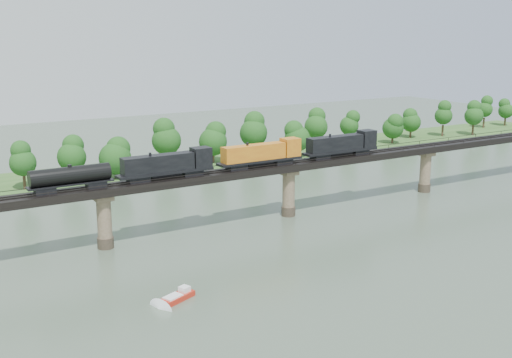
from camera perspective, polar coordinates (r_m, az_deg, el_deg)
ground at (r=114.76m, az=11.34°, el=-6.85°), size 400.00×400.00×0.00m
far_bank at (r=183.69m, az=-6.73°, el=1.16°), size 300.00×24.00×1.60m
bridge at (r=135.68m, az=2.92°, el=-1.05°), size 236.00×30.00×11.50m
bridge_superstructure at (r=134.26m, az=2.95°, el=1.57°), size 220.00×4.90×0.75m
far_treeline at (r=174.94m, az=-8.64°, el=3.18°), size 289.06×17.54×13.60m
freight_train at (r=126.73m, az=-2.24°, el=1.89°), size 75.88×2.96×5.22m
motorboat at (r=96.33m, az=-6.98°, el=-10.32°), size 6.09×4.14×1.61m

